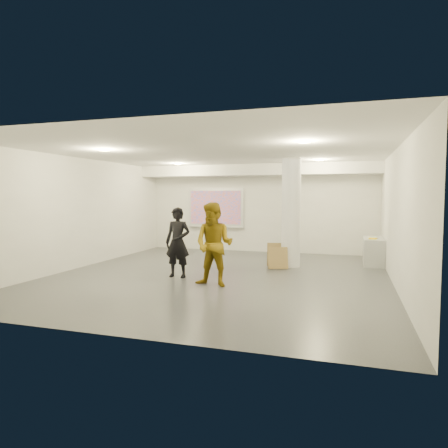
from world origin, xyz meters
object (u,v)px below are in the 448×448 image
(projection_screen, at_px, (216,208))
(woman, at_px, (178,242))
(credenza, at_px, (374,251))
(man, at_px, (214,245))
(column, at_px, (291,213))

(projection_screen, distance_m, woman, 5.02)
(projection_screen, bearing_deg, woman, -81.83)
(credenza, distance_m, woman, 5.69)
(projection_screen, xyz_separation_m, man, (1.86, -5.59, -0.62))
(woman, bearing_deg, credenza, 34.68)
(column, xyz_separation_m, projection_screen, (-3.10, 2.65, 0.03))
(projection_screen, bearing_deg, column, -40.56)
(column, bearing_deg, woman, -136.45)
(projection_screen, relative_size, credenza, 1.60)
(column, xyz_separation_m, man, (-1.24, -2.93, -0.59))
(column, distance_m, projection_screen, 4.08)
(projection_screen, height_order, woman, projection_screen)
(column, relative_size, projection_screen, 1.43)
(woman, distance_m, man, 1.33)
(credenza, bearing_deg, column, -155.19)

